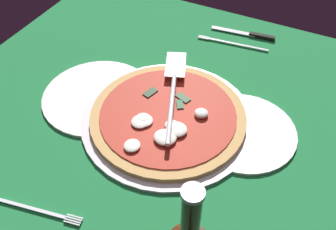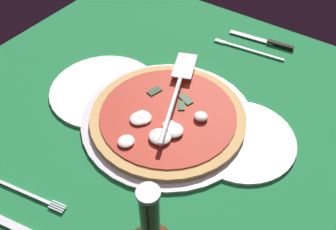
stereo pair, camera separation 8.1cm
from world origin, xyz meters
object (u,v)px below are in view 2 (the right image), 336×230
dinner_plate_left (241,140)px  pizza_server (177,90)px  dinner_plate_right (105,90)px  place_setting_near (258,47)px  pizza (167,117)px  place_setting_far (4,204)px

dinner_plate_left → pizza_server: (17.05, -1.63, 3.69)cm
dinner_plate_left → dinner_plate_right: (33.07, 4.42, 0.00)cm
dinner_plate_left → place_setting_near: 33.62cm
dinner_plate_left → pizza: pizza is taller
pizza_server → dinner_plate_right: bearing=88.7°
pizza_server → place_setting_near: 30.86cm
pizza → place_setting_near: bearing=-96.8°
pizza → pizza_server: (1.54, -5.81, 2.39)cm
pizza_server → pizza: bearing=172.9°
dinner_plate_left → pizza_server: pizza_server is taller
dinner_plate_right → place_setting_far: size_ratio=1.25×
dinner_plate_right → pizza: 17.61cm
dinner_plate_left → pizza: bearing=15.1°
place_setting_far → pizza_server: bearing=63.8°
place_setting_far → place_setting_near: bearing=65.9°
dinner_plate_left → pizza_server: bearing=-5.5°
pizza_server → place_setting_far: (11.00, 38.92, -3.83)cm
place_setting_near → dinner_plate_left: bearing=103.1°
dinner_plate_left → place_setting_near: bearing=-70.5°
place_setting_near → place_setting_far: same height
dinner_plate_right → pizza_server: (-16.02, -6.05, 3.69)cm
pizza_server → place_setting_near: size_ratio=1.42×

